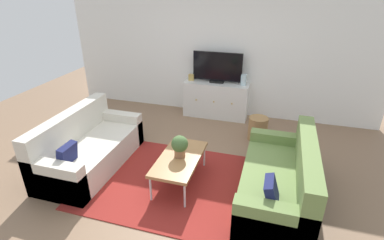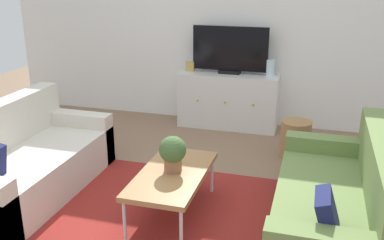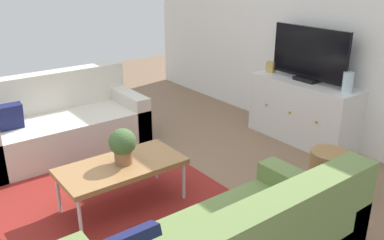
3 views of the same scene
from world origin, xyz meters
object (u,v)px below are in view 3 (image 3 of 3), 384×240
Objects in this scene: tv_console at (302,111)px; glass_vase at (348,82)px; potted_plant at (123,145)px; flat_screen_tv at (309,55)px; wicker_basket at (327,173)px; mantel_clock at (271,67)px; couch_left_side at (60,126)px; coffee_table at (121,167)px.

glass_vase is (0.53, 0.00, 0.47)m from tv_console.
tv_console reaches higher than potted_plant.
flat_screen_tv is 2.35× the size of wicker_basket.
mantel_clock is at bearing -177.85° from flat_screen_tv.
potted_plant is 0.32× the size of flat_screen_tv.
couch_left_side reaches higher than coffee_table.
mantel_clock is at bearing 68.17° from couch_left_side.
coffee_table is 2.48m from mantel_clock.
mantel_clock is at bearing 102.89° from coffee_table.
couch_left_side is 1.50m from coffee_table.
tv_console is at bearing 140.03° from wicker_basket.
couch_left_side is 1.52m from potted_plant.
coffee_table is at bearing -84.32° from potted_plant.
potted_plant is at bearing 0.76° from couch_left_side.
potted_plant is 2.43m from glass_vase.
flat_screen_tv is at bearing 90.00° from tv_console.
flat_screen_tv reaches higher than glass_vase.
couch_left_side is 4.27× the size of wicker_basket.
potted_plant is at bearing -77.04° from mantel_clock.
glass_vase reaches higher than coffee_table.
couch_left_side is at bearing -122.00° from tv_console.
potted_plant is 2.36m from tv_console.
mantel_clock is 1.77m from wicker_basket.
couch_left_side is at bearing -121.79° from flat_screen_tv.
mantel_clock reaches higher than wicker_basket.
mantel_clock is (-1.07, 0.00, -0.04)m from glass_vase.
tv_console is at bearing 90.23° from potted_plant.
flat_screen_tv reaches higher than couch_left_side.
tv_console is (-0.01, 2.38, -0.01)m from coffee_table.
coffee_table is 3.37× the size of potted_plant.
potted_plant is (1.49, 0.02, 0.30)m from couch_left_side.
glass_vase is 1.64× the size of mantel_clock.
mantel_clock reaches higher than couch_left_side.
couch_left_side is at bearing -111.83° from mantel_clock.
tv_console is at bearing 58.00° from couch_left_side.
potted_plant is (-0.00, 0.03, 0.20)m from coffee_table.
wicker_basket is (2.42, 1.59, -0.07)m from couch_left_side.
coffee_table is at bearing -102.34° from glass_vase.
potted_plant is 0.74× the size of wicker_basket.
glass_vase reaches higher than wicker_basket.
couch_left_side is 1.37× the size of tv_console.
flat_screen_tv reaches higher than mantel_clock.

